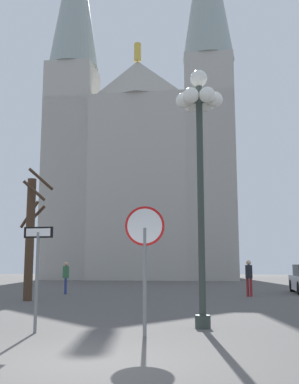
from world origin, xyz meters
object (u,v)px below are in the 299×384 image
stop_sign (145,243)px  bare_tree (30,234)px  one_way_arrow_sign (37,264)px  pedestrian_standing (66,275)px  cathedral (144,161)px  street_lamp (200,134)px  pedestrian_walking (249,275)px

stop_sign → bare_tree: bearing=123.8°
one_way_arrow_sign → pedestrian_standing: (-3.06, 12.59, -0.53)m
cathedral → stop_sign: cathedral is taller
one_way_arrow_sign → bare_tree: bare_tree is taller
street_lamp → pedestrian_walking: (2.15, 10.72, -3.63)m
cathedral → bare_tree: 29.59m
street_lamp → one_way_arrow_sign: bearing=-162.7°
street_lamp → pedestrian_standing: 13.76m
pedestrian_walking → pedestrian_standing: (-8.80, 0.75, -0.05)m
stop_sign → cathedral: bearing=97.1°
stop_sign → pedestrian_standing: bearing=113.1°
pedestrian_walking → stop_sign: bearing=-105.4°
cathedral → stop_sign: 38.30m
stop_sign → pedestrian_standing: size_ratio=1.71×
street_lamp → pedestrian_walking: street_lamp is taller
one_way_arrow_sign → pedestrian_standing: bearing=103.7°
cathedral → pedestrian_standing: (-0.93, -23.84, -11.08)m
one_way_arrow_sign → bare_tree: 9.11m
pedestrian_standing → cathedral: bearing=87.8°
one_way_arrow_sign → pedestrian_walking: size_ratio=1.40×
street_lamp → bare_tree: bearing=133.8°
pedestrian_standing → pedestrian_walking: bearing=-4.8°
stop_sign → pedestrian_walking: stop_sign is taller
stop_sign → bare_tree: size_ratio=0.51×
bare_tree → pedestrian_standing: bearing=85.9°
stop_sign → street_lamp: street_lamp is taller
one_way_arrow_sign → bare_tree: size_ratio=0.43×
cathedral → one_way_arrow_sign: cathedral is taller
stop_sign → one_way_arrow_sign: bearing=174.6°
one_way_arrow_sign → cathedral: bearing=93.4°
cathedral → pedestrian_standing: size_ratio=24.74×
cathedral → pedestrian_standing: 26.30m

